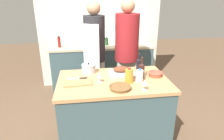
{
  "coord_description": "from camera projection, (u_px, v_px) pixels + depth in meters",
  "views": [
    {
      "loc": [
        -0.33,
        -2.18,
        1.83
      ],
      "look_at": [
        0.0,
        0.13,
        0.95
      ],
      "focal_mm": 32.0,
      "sensor_mm": 36.0,
      "label": 1
    }
  ],
  "objects": [
    {
      "name": "milk_jug",
      "position": [
        140.0,
        76.0,
        2.33
      ],
      "size": [
        0.09,
        0.09,
        0.16
      ],
      "color": "white",
      "rests_on": "kitchen_island"
    },
    {
      "name": "knife_chef",
      "position": [
        78.0,
        78.0,
        2.39
      ],
      "size": [
        0.24,
        0.03,
        0.01
      ],
      "color": "#B7B7BC",
      "rests_on": "cutting_board"
    },
    {
      "name": "stock_pot",
      "position": [
        89.0,
        68.0,
        2.6
      ],
      "size": [
        0.18,
        0.18,
        0.14
      ],
      "color": "#B7B7BC",
      "rests_on": "kitchen_island"
    },
    {
      "name": "back_wall",
      "position": [
        100.0,
        24.0,
        4.02
      ],
      "size": [
        2.44,
        0.1,
        2.55
      ],
      "color": "silver",
      "rests_on": "ground_plane"
    },
    {
      "name": "juice_jug",
      "position": [
        129.0,
        76.0,
        2.29
      ],
      "size": [
        0.09,
        0.09,
        0.18
      ],
      "color": "orange",
      "rests_on": "kitchen_island"
    },
    {
      "name": "wine_glass_left",
      "position": [
        99.0,
        76.0,
        2.31
      ],
      "size": [
        0.06,
        0.06,
        0.12
      ],
      "color": "silver",
      "rests_on": "kitchen_island"
    },
    {
      "name": "wine_bottle_dark",
      "position": [
        139.0,
        64.0,
        2.65
      ],
      "size": [
        0.07,
        0.07,
        0.24
      ],
      "color": "black",
      "rests_on": "kitchen_island"
    },
    {
      "name": "person_cook_guest",
      "position": [
        127.0,
        52.0,
        3.13
      ],
      "size": [
        0.36,
        0.36,
        1.77
      ],
      "rotation": [
        0.0,
        0.0,
        -0.1
      ],
      "color": "beige",
      "rests_on": "ground_plane"
    },
    {
      "name": "condiment_bottle_tall",
      "position": [
        59.0,
        42.0,
        3.61
      ],
      "size": [
        0.06,
        0.06,
        0.21
      ],
      "color": "maroon",
      "rests_on": "back_counter"
    },
    {
      "name": "ground_plane",
      "position": [
        113.0,
        138.0,
        2.71
      ],
      "size": [
        12.0,
        12.0,
        0.0
      ],
      "primitive_type": "plane",
      "color": "brown"
    },
    {
      "name": "condiment_bottle_extra",
      "position": [
        87.0,
        39.0,
        3.9
      ],
      "size": [
        0.06,
        0.06,
        0.18
      ],
      "color": "#332D28",
      "rests_on": "back_counter"
    },
    {
      "name": "kitchen_island",
      "position": [
        113.0,
        111.0,
        2.55
      ],
      "size": [
        1.33,
        0.84,
        0.87
      ],
      "color": "#3D565B",
      "rests_on": "ground_plane"
    },
    {
      "name": "roasting_pan",
      "position": [
        121.0,
        72.0,
        2.54
      ],
      "size": [
        0.33,
        0.23,
        0.12
      ],
      "color": "#BCBCC1",
      "rests_on": "kitchen_island"
    },
    {
      "name": "cutting_board",
      "position": [
        78.0,
        82.0,
        2.31
      ],
      "size": [
        0.33,
        0.24,
        0.02
      ],
      "color": "#AD7F51",
      "rests_on": "kitchen_island"
    },
    {
      "name": "wine_glass_right",
      "position": [
        145.0,
        83.0,
        2.11
      ],
      "size": [
        0.06,
        0.06,
        0.13
      ],
      "color": "silver",
      "rests_on": "kitchen_island"
    },
    {
      "name": "condiment_bottle_short",
      "position": [
        107.0,
        41.0,
        3.78
      ],
      "size": [
        0.07,
        0.07,
        0.15
      ],
      "color": "#234C28",
      "rests_on": "back_counter"
    },
    {
      "name": "wicker_basket",
      "position": [
        120.0,
        87.0,
        2.16
      ],
      "size": [
        0.24,
        0.24,
        0.04
      ],
      "color": "brown",
      "rests_on": "kitchen_island"
    },
    {
      "name": "mixing_bowl",
      "position": [
        155.0,
        74.0,
        2.5
      ],
      "size": [
        0.18,
        0.18,
        0.06
      ],
      "color": "#A84C38",
      "rests_on": "kitchen_island"
    },
    {
      "name": "wine_bottle_green",
      "position": [
        142.0,
        70.0,
        2.43
      ],
      "size": [
        0.07,
        0.07,
        0.26
      ],
      "color": "#381E19",
      "rests_on": "kitchen_island"
    },
    {
      "name": "person_cook_aproned",
      "position": [
        95.0,
        52.0,
        3.15
      ],
      "size": [
        0.34,
        0.36,
        1.74
      ],
      "rotation": [
        0.0,
        0.0,
        -0.41
      ],
      "color": "beige",
      "rests_on": "ground_plane"
    },
    {
      "name": "back_counter",
      "position": [
        102.0,
        67.0,
        3.98
      ],
      "size": [
        1.94,
        0.6,
        0.92
      ],
      "color": "#3D565B",
      "rests_on": "ground_plane"
    }
  ]
}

